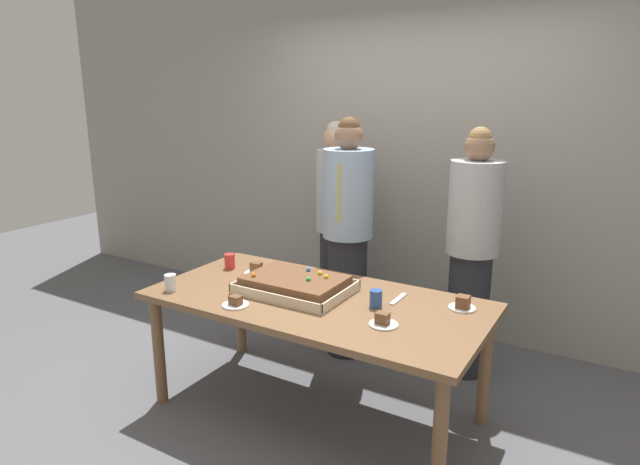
% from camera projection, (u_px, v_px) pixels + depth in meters
% --- Properties ---
extents(ground_plane, '(12.00, 12.00, 0.00)m').
position_uv_depth(ground_plane, '(316.00, 411.00, 3.33)').
color(ground_plane, '#5B5B60').
extents(interior_back_panel, '(8.00, 0.12, 3.00)m').
position_uv_depth(interior_back_panel, '(421.00, 144.00, 4.28)').
color(interior_back_panel, '#9E998E').
rests_on(interior_back_panel, ground_plane).
extents(party_table, '(1.96, 0.96, 0.74)m').
position_uv_depth(party_table, '(316.00, 310.00, 3.16)').
color(party_table, brown).
rests_on(party_table, ground_plane).
extents(sheet_cake, '(0.64, 0.46, 0.12)m').
position_uv_depth(sheet_cake, '(295.00, 285.00, 3.22)').
color(sheet_cake, beige).
rests_on(sheet_cake, party_table).
extents(plated_slice_near_left, '(0.15, 0.15, 0.07)m').
position_uv_depth(plated_slice_near_left, '(383.00, 322.00, 2.76)').
color(plated_slice_near_left, white).
rests_on(plated_slice_near_left, party_table).
extents(plated_slice_near_right, '(0.15, 0.15, 0.08)m').
position_uv_depth(plated_slice_near_right, '(463.00, 304.00, 2.97)').
color(plated_slice_near_right, white).
rests_on(plated_slice_near_right, party_table).
extents(plated_slice_far_left, '(0.15, 0.15, 0.06)m').
position_uv_depth(plated_slice_far_left, '(236.00, 303.00, 3.02)').
color(plated_slice_far_left, white).
rests_on(plated_slice_far_left, party_table).
extents(plated_slice_far_right, '(0.15, 0.15, 0.07)m').
position_uv_depth(plated_slice_far_right, '(256.00, 270.00, 3.55)').
color(plated_slice_far_right, white).
rests_on(plated_slice_far_right, party_table).
extents(drink_cup_nearest, '(0.07, 0.07, 0.10)m').
position_uv_depth(drink_cup_nearest, '(376.00, 299.00, 2.99)').
color(drink_cup_nearest, '#2D5199').
rests_on(drink_cup_nearest, party_table).
extents(drink_cup_middle, '(0.07, 0.07, 0.10)m').
position_uv_depth(drink_cup_middle, '(170.00, 283.00, 3.24)').
color(drink_cup_middle, white).
rests_on(drink_cup_middle, party_table).
extents(drink_cup_far_end, '(0.07, 0.07, 0.10)m').
position_uv_depth(drink_cup_far_end, '(230.00, 261.00, 3.65)').
color(drink_cup_far_end, red).
rests_on(drink_cup_far_end, party_table).
extents(cake_server_utensil, '(0.03, 0.20, 0.01)m').
position_uv_depth(cake_server_utensil, '(398.00, 299.00, 3.11)').
color(cake_server_utensil, silver).
rests_on(cake_server_utensil, party_table).
extents(person_serving_front, '(0.35, 0.35, 1.69)m').
position_uv_depth(person_serving_front, '(472.00, 252.00, 3.59)').
color(person_serving_front, '#28282D').
rests_on(person_serving_front, ground_plane).
extents(person_green_shirt_behind, '(0.36, 0.36, 1.74)m').
position_uv_depth(person_green_shirt_behind, '(348.00, 237.00, 3.87)').
color(person_green_shirt_behind, '#28282D').
rests_on(person_green_shirt_behind, ground_plane).
extents(person_striped_tie_right, '(0.31, 0.31, 1.69)m').
position_uv_depth(person_striped_tie_right, '(335.00, 224.00, 4.29)').
color(person_striped_tie_right, '#28282D').
rests_on(person_striped_tie_right, ground_plane).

